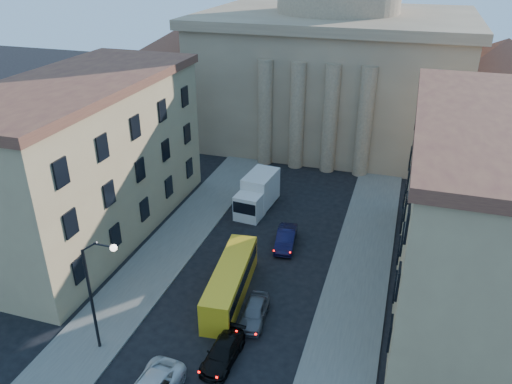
# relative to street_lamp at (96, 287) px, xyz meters

# --- Properties ---
(sidewalk_left) EXTENTS (5.00, 60.00, 0.15)m
(sidewalk_left) POSITION_rel_street_lamp_xyz_m (-1.53, 10.00, -5.21)
(sidewalk_left) COLOR #56544F
(sidewalk_left) RESTS_ON ground
(sidewalk_right) EXTENTS (5.00, 60.00, 0.15)m
(sidewalk_right) POSITION_rel_street_lamp_xyz_m (15.47, 10.00, -5.21)
(sidewalk_right) COLOR #56544F
(sidewalk_right) RESTS_ON ground
(church) EXTENTS (68.02, 28.76, 36.60)m
(church) POSITION_rel_street_lamp_xyz_m (6.97, 47.47, 6.59)
(church) COLOR #836951
(church) RESTS_ON ground
(building_left) EXTENTS (11.60, 26.60, 14.70)m
(building_left) POSITION_rel_street_lamp_xyz_m (-10.03, 14.00, 2.14)
(building_left) COLOR tan
(building_left) RESTS_ON ground
(building_right) EXTENTS (11.60, 26.60, 14.70)m
(building_right) POSITION_rel_street_lamp_xyz_m (23.97, 14.00, 2.14)
(building_right) COLOR tan
(building_right) RESTS_ON ground
(street_lamp) EXTENTS (2.62, 0.44, 8.83)m
(street_lamp) POSITION_rel_street_lamp_xyz_m (0.00, 0.00, 0.00)
(street_lamp) COLOR black
(street_lamp) RESTS_ON ground
(car_right_mid) EXTENTS (2.09, 4.68, 1.33)m
(car_right_mid) POSITION_rel_street_lamp_xyz_m (8.00, 1.50, -4.62)
(car_right_mid) COLOR black
(car_right_mid) RESTS_ON ground
(car_right_far) EXTENTS (2.12, 4.49, 1.48)m
(car_right_far) POSITION_rel_street_lamp_xyz_m (8.78, 5.92, -4.54)
(car_right_far) COLOR #525257
(car_right_far) RESTS_ON ground
(car_right_distant) EXTENTS (2.21, 4.90, 1.56)m
(car_right_distant) POSITION_rel_street_lamp_xyz_m (8.46, 16.50, -4.51)
(car_right_distant) COLOR black
(car_right_distant) RESTS_ON ground
(city_bus) EXTENTS (3.17, 9.87, 2.73)m
(city_bus) POSITION_rel_street_lamp_xyz_m (6.17, 8.00, -3.82)
(city_bus) COLOR gold
(city_bus) RESTS_ON ground
(box_truck) EXTENTS (3.19, 6.83, 3.64)m
(box_truck) POSITION_rel_street_lamp_xyz_m (3.79, 22.63, -3.56)
(box_truck) COLOR silver
(box_truck) RESTS_ON ground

